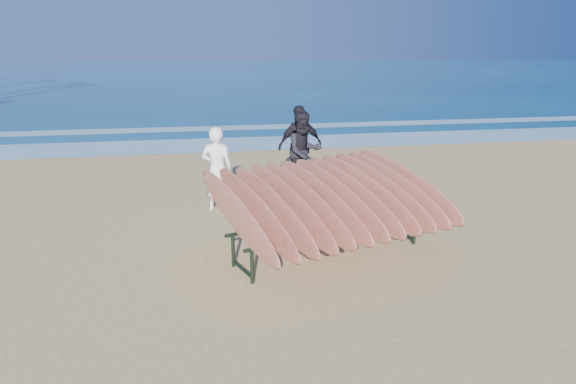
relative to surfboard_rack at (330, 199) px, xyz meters
The scene contains 8 objects.
ground 1.16m from the surfboard_rack, 143.55° to the right, with size 120.00×120.00×0.00m, color tan.
ocean 54.58m from the surfboard_rack, 90.61° to the left, with size 160.00×160.00×0.00m, color navy.
foam_near 9.63m from the surfboard_rack, 93.46° to the left, with size 160.00×160.00×0.00m, color white.
foam_far 13.12m from the surfboard_rack, 92.54° to the left, with size 160.00×160.00×0.00m, color white.
surfboard_rack is the anchor object (origin of this frame).
person_white 3.05m from the surfboard_rack, 121.26° to the left, with size 0.61×0.40×1.67m, color white.
person_dark_a 3.71m from the surfboard_rack, 84.06° to the left, with size 0.87×0.68×1.79m, color black.
person_dark_b 4.25m from the surfboard_rack, 84.45° to the left, with size 1.09×0.45×1.86m, color black.
Camera 1 is at (-1.39, -6.83, 3.18)m, focal length 32.00 mm.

